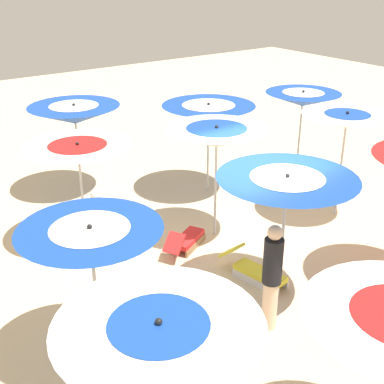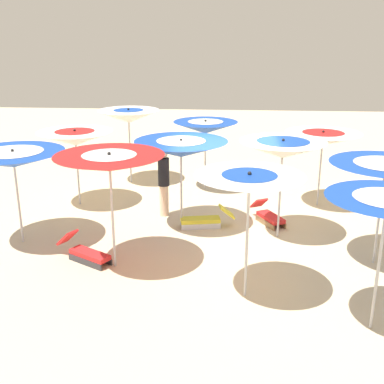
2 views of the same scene
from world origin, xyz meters
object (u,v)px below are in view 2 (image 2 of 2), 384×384
lounger_1 (86,252)px  beach_umbrella_11 (129,116)px  beach_umbrella_9 (13,159)px  beach_umbrella_7 (181,149)px  lounger_0 (204,219)px  lounger_2 (269,216)px  beachgoer_0 (164,181)px  beach_umbrella_3 (249,183)px  beach_umbrella_10 (75,138)px  beach_umbrella_5 (323,139)px  beach_umbrella_4 (283,149)px  beach_umbrella_8 (205,127)px  beach_umbrella_6 (110,163)px

lounger_1 → beach_umbrella_11: bearing=122.0°
lounger_1 → beach_umbrella_9: bearing=-175.8°
beach_umbrella_7 → lounger_0: 1.93m
beach_umbrella_11 → lounger_2: (4.26, -3.29, -1.98)m
beach_umbrella_11 → beachgoer_0: beach_umbrella_11 is taller
lounger_0 → beach_umbrella_3: bearing=95.1°
beach_umbrella_11 → lounger_2: beach_umbrella_11 is taller
beach_umbrella_10 → beachgoer_0: bearing=-15.6°
lounger_2 → beachgoer_0: size_ratio=0.68×
beach_umbrella_10 → lounger_1: bearing=-71.2°
beach_umbrella_9 → beach_umbrella_10: (0.57, 2.68, -0.08)m
beach_umbrella_5 → beach_umbrella_10: 6.83m
beach_umbrella_4 → beach_umbrella_11: size_ratio=0.99×
beach_umbrella_9 → lounger_2: 6.38m
beach_umbrella_9 → beach_umbrella_10: 2.75m
lounger_1 → beach_umbrella_8: bearing=97.0°
beach_umbrella_10 → lounger_2: size_ratio=1.77×
beach_umbrella_7 → beach_umbrella_10: (-3.08, 1.46, -0.10)m
lounger_1 → lounger_2: size_ratio=1.10×
beach_umbrella_3 → beach_umbrella_11: bearing=116.8°
lounger_0 → beachgoer_0: bearing=-43.6°
beachgoer_0 → lounger_1: bearing=-51.4°
lounger_0 → beach_umbrella_10: bearing=-32.0°
beach_umbrella_8 → beach_umbrella_10: size_ratio=1.00×
beach_umbrella_3 → beachgoer_0: size_ratio=1.33×
beach_umbrella_11 → lounger_0: (2.61, -3.67, -1.98)m
beach_umbrella_6 → beach_umbrella_11: (-0.83, 5.98, -0.08)m
beach_umbrella_8 → beach_umbrella_11: size_ratio=0.90×
beach_umbrella_3 → beach_umbrella_10: size_ratio=1.11×
beach_umbrella_8 → beach_umbrella_11: (-2.47, 0.48, 0.23)m
beach_umbrella_5 → lounger_1: (-5.60, -4.01, -1.73)m
beach_umbrella_3 → lounger_0: beach_umbrella_3 is taller
beach_umbrella_5 → beach_umbrella_10: beach_umbrella_10 is taller
beach_umbrella_3 → beach_umbrella_10: beach_umbrella_3 is taller
beach_umbrella_11 → lounger_2: 5.73m
beach_umbrella_8 → beach_umbrella_10: bearing=-153.5°
beach_umbrella_8 → lounger_1: 6.06m
beach_umbrella_11 → beach_umbrella_9: bearing=-108.3°
beach_umbrella_10 → lounger_2: (5.32, -1.05, -1.74)m
beach_umbrella_8 → lounger_1: (-2.31, -5.32, -1.75)m
beach_umbrella_4 → lounger_1: bearing=-158.7°
beach_umbrella_10 → beach_umbrella_8: bearing=26.5°
beach_umbrella_10 → beach_umbrella_11: beach_umbrella_11 is taller
beach_umbrella_4 → beach_umbrella_10: beach_umbrella_4 is taller
beach_umbrella_6 → beach_umbrella_3: bearing=-20.6°
beach_umbrella_11 → beach_umbrella_5: bearing=-17.3°
beach_umbrella_6 → beach_umbrella_10: (-1.88, 3.75, -0.32)m
beach_umbrella_6 → beach_umbrella_7: beach_umbrella_6 is taller
beach_umbrella_4 → beach_umbrella_9: 6.09m
beach_umbrella_4 → beach_umbrella_8: beach_umbrella_4 is taller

